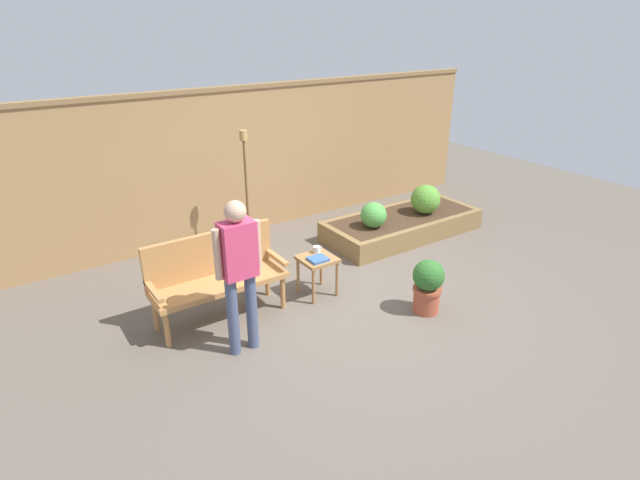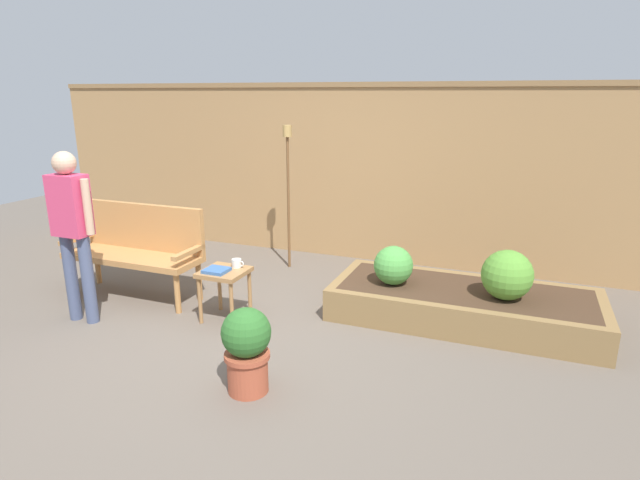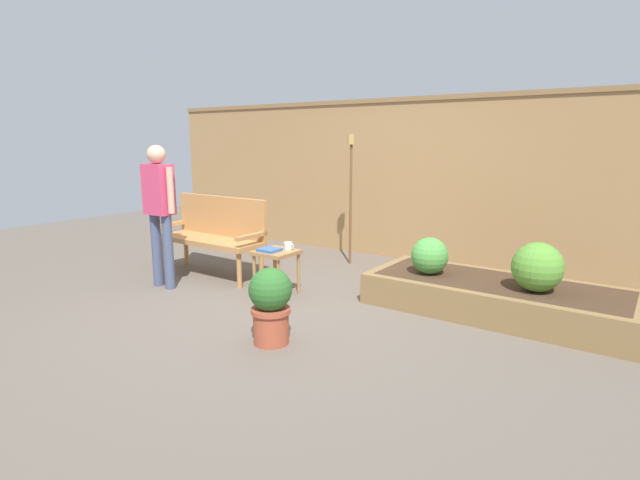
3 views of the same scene
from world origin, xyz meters
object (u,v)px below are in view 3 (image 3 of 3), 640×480
at_px(side_table, 276,258).
at_px(shrub_far_corner, 537,267).
at_px(garden_bench, 215,230).
at_px(shrub_near_bench, 430,256).
at_px(cup_on_table, 288,246).
at_px(book_on_table, 269,250).
at_px(tiki_torch, 351,176).
at_px(potted_boxwood, 271,303).
at_px(person_by_bench, 159,204).

bearing_deg(side_table, shrub_far_corner, 15.94).
height_order(garden_bench, side_table, garden_bench).
relative_size(shrub_near_bench, shrub_far_corner, 0.84).
bearing_deg(shrub_near_bench, cup_on_table, -156.78).
xyz_separation_m(garden_bench, shrub_near_bench, (2.57, 0.46, -0.06)).
bearing_deg(shrub_far_corner, book_on_table, -162.86).
bearing_deg(shrub_far_corner, tiki_torch, 160.03).
distance_m(cup_on_table, potted_boxwood, 1.34).
xyz_separation_m(cup_on_table, book_on_table, (-0.11, -0.18, -0.02)).
height_order(garden_bench, shrub_near_bench, garden_bench).
bearing_deg(potted_boxwood, cup_on_table, 122.82).
bearing_deg(side_table, shrub_near_bench, 26.06).
height_order(side_table, tiki_torch, tiki_torch).
bearing_deg(cup_on_table, garden_bench, 174.71).
bearing_deg(tiki_torch, garden_bench, -128.17).
xyz_separation_m(shrub_near_bench, person_by_bench, (-2.62, -1.20, 0.45)).
height_order(garden_bench, tiki_torch, tiki_torch).
relative_size(potted_boxwood, tiki_torch, 0.37).
xyz_separation_m(book_on_table, potted_boxwood, (0.83, -0.93, -0.16)).
distance_m(book_on_table, potted_boxwood, 1.26).
distance_m(side_table, tiki_torch, 1.77).
xyz_separation_m(garden_bench, potted_boxwood, (1.95, -1.23, -0.21)).
bearing_deg(cup_on_table, shrub_far_corner, 13.78).
xyz_separation_m(garden_bench, side_table, (1.16, -0.23, -0.15)).
xyz_separation_m(side_table, tiki_torch, (-0.09, 1.60, 0.76)).
relative_size(potted_boxwood, shrub_far_corner, 1.42).
xyz_separation_m(potted_boxwood, tiki_torch, (-0.87, 2.60, 0.82)).
height_order(potted_boxwood, person_by_bench, person_by_bench).
xyz_separation_m(garden_bench, cup_on_table, (1.23, -0.11, -0.03)).
bearing_deg(garden_bench, shrub_near_bench, 10.16).
relative_size(shrub_far_corner, person_by_bench, 0.28).
bearing_deg(cup_on_table, book_on_table, -120.45).
bearing_deg(shrub_far_corner, cup_on_table, -166.22).
distance_m(book_on_table, person_by_bench, 1.33).
bearing_deg(person_by_bench, shrub_near_bench, 24.58).
xyz_separation_m(shrub_far_corner, tiki_torch, (-2.50, 0.91, 0.64)).
bearing_deg(potted_boxwood, side_table, 128.25).
distance_m(shrub_near_bench, shrub_far_corner, 1.00).
xyz_separation_m(cup_on_table, potted_boxwood, (0.72, -1.11, -0.18)).
bearing_deg(shrub_near_bench, potted_boxwood, -110.13).
height_order(shrub_far_corner, person_by_bench, person_by_bench).
relative_size(book_on_table, shrub_near_bench, 0.57).
relative_size(cup_on_table, shrub_near_bench, 0.33).
distance_m(book_on_table, tiki_torch, 1.79).
relative_size(book_on_table, person_by_bench, 0.13).
distance_m(garden_bench, potted_boxwood, 2.31).
bearing_deg(shrub_near_bench, shrub_far_corner, 0.00).
relative_size(garden_bench, tiki_torch, 0.85).
relative_size(cup_on_table, person_by_bench, 0.08).
bearing_deg(potted_boxwood, garden_bench, 147.76).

